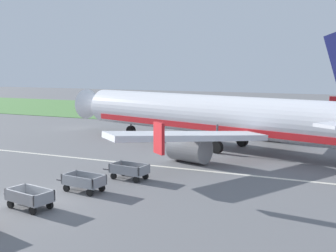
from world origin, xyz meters
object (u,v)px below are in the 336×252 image
Objects in this scene: baggage_cart_fourth_in_row at (129,171)px; baggage_cart_second_in_row at (30,198)px; airplane at (217,116)px; baggage_cart_third_in_row at (84,182)px.

baggage_cart_second_in_row is at bearing -104.30° from baggage_cart_fourth_in_row.
baggage_cart_second_in_row is at bearing -100.57° from airplane.
airplane is 21.67m from baggage_cart_second_in_row.
baggage_cart_fourth_in_row is at bearing 73.03° from baggage_cart_third_in_row.
airplane is at bearing 81.57° from baggage_cart_fourth_in_row.
airplane is 10.25× the size of baggage_cart_third_in_row.
baggage_cart_fourth_in_row is at bearing -98.43° from airplane.
baggage_cart_third_in_row and baggage_cart_fourth_in_row have the same top height.
airplane reaches higher than baggage_cart_second_in_row.
baggage_cart_second_in_row is 7.87m from baggage_cart_fourth_in_row.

